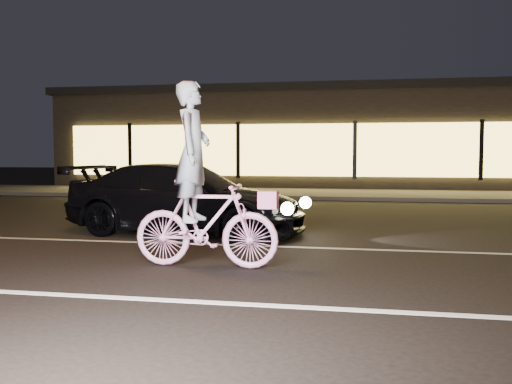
# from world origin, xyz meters

# --- Properties ---
(ground) EXTENTS (90.00, 90.00, 0.00)m
(ground) POSITION_xyz_m (0.00, 0.00, 0.00)
(ground) COLOR black
(ground) RESTS_ON ground
(lane_stripe_near) EXTENTS (60.00, 0.12, 0.01)m
(lane_stripe_near) POSITION_xyz_m (0.00, -1.50, 0.00)
(lane_stripe_near) COLOR silver
(lane_stripe_near) RESTS_ON ground
(lane_stripe_far) EXTENTS (60.00, 0.10, 0.01)m
(lane_stripe_far) POSITION_xyz_m (0.00, 2.00, 0.00)
(lane_stripe_far) COLOR gray
(lane_stripe_far) RESTS_ON ground
(sidewalk) EXTENTS (30.00, 4.00, 0.12)m
(sidewalk) POSITION_xyz_m (0.00, 13.00, 0.06)
(sidewalk) COLOR #383533
(sidewalk) RESTS_ON ground
(storefront) EXTENTS (25.40, 8.42, 4.20)m
(storefront) POSITION_xyz_m (0.00, 18.97, 2.15)
(storefront) COLOR black
(storefront) RESTS_ON ground
(cyclist) EXTENTS (1.94, 0.67, 2.44)m
(cyclist) POSITION_xyz_m (-1.66, 0.20, 0.87)
(cyclist) COLOR #F549B0
(cyclist) RESTS_ON ground
(sedan) EXTENTS (4.71, 2.45, 1.30)m
(sedan) POSITION_xyz_m (-2.85, 3.10, 0.65)
(sedan) COLOR black
(sedan) RESTS_ON ground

